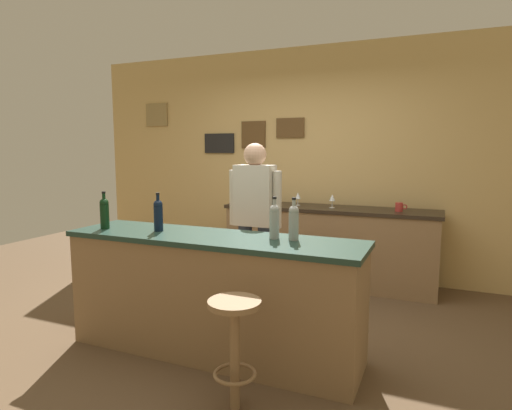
% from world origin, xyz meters
% --- Properties ---
extents(ground_plane, '(10.00, 10.00, 0.00)m').
position_xyz_m(ground_plane, '(0.00, 0.00, 0.00)').
color(ground_plane, brown).
extents(back_wall, '(6.00, 0.09, 2.80)m').
position_xyz_m(back_wall, '(-0.01, 2.03, 1.40)').
color(back_wall, tan).
rests_on(back_wall, ground_plane).
extents(bar_counter, '(2.31, 0.60, 0.92)m').
position_xyz_m(bar_counter, '(0.00, -0.40, 0.46)').
color(bar_counter, olive).
rests_on(bar_counter, ground_plane).
extents(side_counter, '(2.44, 0.56, 0.90)m').
position_xyz_m(side_counter, '(0.40, 1.65, 0.45)').
color(side_counter, olive).
rests_on(side_counter, ground_plane).
extents(bartender, '(0.52, 0.21, 1.62)m').
position_xyz_m(bartender, '(-0.02, 0.45, 0.94)').
color(bartender, '#384766').
rests_on(bartender, ground_plane).
extents(bar_stool, '(0.32, 0.32, 0.68)m').
position_xyz_m(bar_stool, '(0.48, -0.99, 0.46)').
color(bar_stool, olive).
rests_on(bar_stool, ground_plane).
extents(wine_bottle_a, '(0.07, 0.07, 0.31)m').
position_xyz_m(wine_bottle_a, '(-0.94, -0.49, 1.06)').
color(wine_bottle_a, black).
rests_on(wine_bottle_a, bar_counter).
extents(wine_bottle_b, '(0.07, 0.07, 0.31)m').
position_xyz_m(wine_bottle_b, '(-0.48, -0.40, 1.06)').
color(wine_bottle_b, black).
rests_on(wine_bottle_b, bar_counter).
extents(wine_bottle_c, '(0.07, 0.07, 0.31)m').
position_xyz_m(wine_bottle_c, '(0.47, -0.31, 1.06)').
color(wine_bottle_c, '#999E99').
rests_on(wine_bottle_c, bar_counter).
extents(wine_bottle_d, '(0.07, 0.07, 0.31)m').
position_xyz_m(wine_bottle_d, '(0.61, -0.31, 1.06)').
color(wine_bottle_d, '#999E99').
rests_on(wine_bottle_d, bar_counter).
extents(wine_glass_a, '(0.07, 0.07, 0.16)m').
position_xyz_m(wine_glass_a, '(0.01, 1.67, 1.01)').
color(wine_glass_a, silver).
rests_on(wine_glass_a, side_counter).
extents(wine_glass_b, '(0.07, 0.07, 0.16)m').
position_xyz_m(wine_glass_b, '(0.44, 1.62, 1.01)').
color(wine_glass_b, silver).
rests_on(wine_glass_b, side_counter).
extents(coffee_mug, '(0.12, 0.08, 0.09)m').
position_xyz_m(coffee_mug, '(1.17, 1.62, 0.95)').
color(coffee_mug, '#B2332D').
rests_on(coffee_mug, side_counter).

